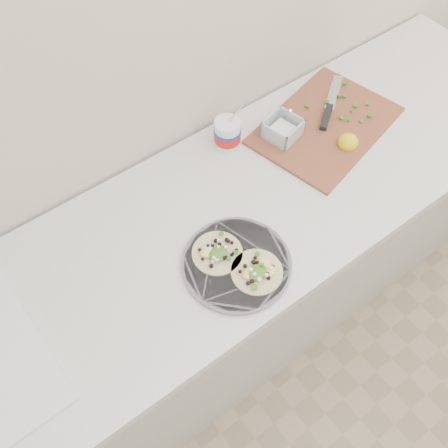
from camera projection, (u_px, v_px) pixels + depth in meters
counter at (226, 278)px, 1.87m from camera, size 2.44×0.66×0.90m
taco_plate at (237, 262)px, 1.37m from camera, size 0.31×0.31×0.04m
tub at (228, 131)px, 1.58m from camera, size 0.09×0.09×0.20m
cutboard at (322, 123)px, 1.67m from camera, size 0.55×0.44×0.07m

